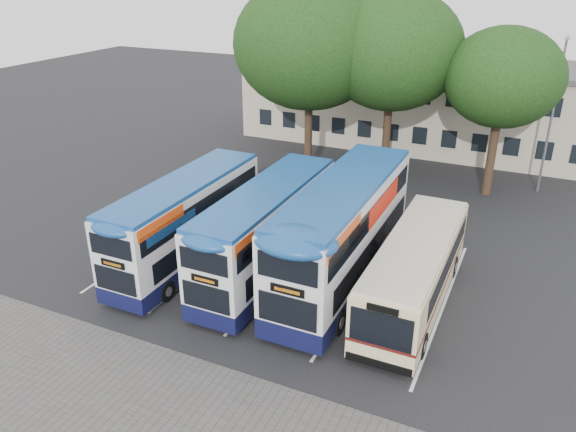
# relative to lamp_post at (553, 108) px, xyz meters

# --- Properties ---
(ground) EXTENTS (120.00, 120.00, 0.00)m
(ground) POSITION_rel_lamp_post_xyz_m (-6.00, -19.97, -5.08)
(ground) COLOR black
(ground) RESTS_ON ground
(bay_lines) EXTENTS (14.12, 11.00, 0.01)m
(bay_lines) POSITION_rel_lamp_post_xyz_m (-9.75, -14.97, -5.08)
(bay_lines) COLOR silver
(bay_lines) RESTS_ON ground
(depot_building) EXTENTS (32.40, 8.40, 6.20)m
(depot_building) POSITION_rel_lamp_post_xyz_m (-6.00, 7.02, -1.93)
(depot_building) COLOR beige
(depot_building) RESTS_ON ground
(lamp_post) EXTENTS (0.25, 1.05, 9.06)m
(lamp_post) POSITION_rel_lamp_post_xyz_m (0.00, 0.00, 0.00)
(lamp_post) COLOR gray
(lamp_post) RESTS_ON ground
(tree_left) EXTENTS (9.29, 9.29, 12.11)m
(tree_left) POSITION_rel_lamp_post_xyz_m (-14.02, -2.57, 3.06)
(tree_left) COLOR black
(tree_left) RESTS_ON ground
(tree_mid) EXTENTS (8.32, 8.32, 11.45)m
(tree_mid) POSITION_rel_lamp_post_xyz_m (-9.19, -1.38, 2.81)
(tree_mid) COLOR black
(tree_mid) RESTS_ON ground
(tree_right) EXTENTS (6.50, 6.50, 9.66)m
(tree_right) POSITION_rel_lamp_post_xyz_m (-2.79, -1.70, 1.79)
(tree_right) COLOR black
(tree_right) RESTS_ON ground
(bus_dd_left) EXTENTS (2.32, 9.60, 4.00)m
(bus_dd_left) POSITION_rel_lamp_post_xyz_m (-14.16, -16.20, -2.88)
(bus_dd_left) COLOR #0F1138
(bus_dd_left) RESTS_ON ground
(bus_dd_mid) EXTENTS (2.38, 9.81, 4.09)m
(bus_dd_mid) POSITION_rel_lamp_post_xyz_m (-10.33, -15.68, -2.83)
(bus_dd_mid) COLOR #0F1138
(bus_dd_mid) RESTS_ON ground
(bus_dd_right) EXTENTS (2.67, 11.00, 4.58)m
(bus_dd_right) POSITION_rel_lamp_post_xyz_m (-7.17, -14.89, -2.56)
(bus_dd_right) COLOR #0F1138
(bus_dd_right) RESTS_ON ground
(bus_single) EXTENTS (2.45, 9.64, 2.88)m
(bus_single) POSITION_rel_lamp_post_xyz_m (-3.97, -15.20, -3.46)
(bus_single) COLOR beige
(bus_single) RESTS_ON ground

